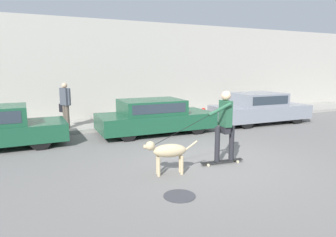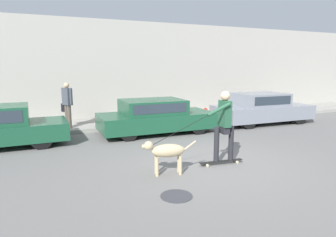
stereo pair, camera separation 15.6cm
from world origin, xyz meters
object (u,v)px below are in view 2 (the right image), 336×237
object	(u,v)px
dog	(166,151)
fire_hydrant	(205,116)
parked_car_1	(156,117)
skateboarder	(224,123)
pedestrian_with_bag	(67,103)
parked_car_2	(262,109)

from	to	relation	value
dog	fire_hydrant	distance (m)	6.14
parked_car_1	skateboarder	xyz separation A→B (m)	(0.25, -3.98, 0.45)
parked_car_1	pedestrian_with_bag	xyz separation A→B (m)	(-2.90, 1.55, 0.47)
pedestrian_with_bag	dog	bearing A→B (deg)	-101.26
parked_car_1	fire_hydrant	distance (m)	2.61
parked_car_1	dog	size ratio (longest dim) A/B	3.42
parked_car_1	fire_hydrant	size ratio (longest dim) A/B	5.97
dog	skateboarder	world-z (taller)	skateboarder
parked_car_1	parked_car_2	xyz separation A→B (m)	(4.84, 0.00, 0.02)
pedestrian_with_bag	fire_hydrant	distance (m)	5.51
parked_car_2	pedestrian_with_bag	distance (m)	7.91
parked_car_2	dog	size ratio (longest dim) A/B	3.46
parked_car_2	fire_hydrant	distance (m)	2.47
skateboarder	fire_hydrant	bearing A→B (deg)	-110.29
dog	skateboarder	bearing A→B (deg)	-163.70
dog	fire_hydrant	bearing A→B (deg)	-115.72
parked_car_1	skateboarder	world-z (taller)	skateboarder
parked_car_2	skateboarder	distance (m)	6.09
dog	fire_hydrant	world-z (taller)	dog
skateboarder	fire_hydrant	distance (m)	5.26
parked_car_1	pedestrian_with_bag	bearing A→B (deg)	152.54
dog	pedestrian_with_bag	size ratio (longest dim) A/B	0.72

